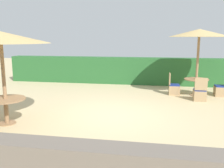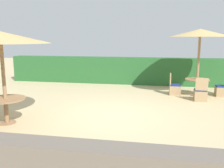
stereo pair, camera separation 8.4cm
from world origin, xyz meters
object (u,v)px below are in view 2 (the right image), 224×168
(round_table_front_left, at_px, (6,104))
(patio_chair_back_right_west, at_px, (175,89))
(patio_chair_back_right_east, at_px, (222,90))
(patio_chair_back_right_south, at_px, (200,94))
(round_table_back_right, at_px, (197,83))
(parasol_front_left, at_px, (0,38))
(parasol_back_right, at_px, (200,33))

(round_table_front_left, bearing_deg, patio_chair_back_right_west, 43.14)
(patio_chair_back_right_east, xyz_separation_m, patio_chair_back_right_south, (-1.01, -0.97, 0.00))
(round_table_front_left, height_order, round_table_back_right, round_table_front_left)
(round_table_back_right, height_order, patio_chair_back_right_west, patio_chair_back_right_west)
(parasol_front_left, height_order, patio_chair_back_right_south, parasol_front_left)
(parasol_front_left, relative_size, patio_chair_back_right_south, 2.88)
(parasol_back_right, relative_size, patio_chair_back_right_south, 2.98)
(patio_chair_back_right_east, height_order, patio_chair_back_right_west, same)
(parasol_front_left, xyz_separation_m, round_table_back_right, (5.86, 4.66, -1.87))
(round_table_front_left, bearing_deg, patio_chair_back_right_south, 32.45)
(patio_chair_back_right_south, bearing_deg, round_table_back_right, 90.39)
(round_table_front_left, relative_size, patio_chair_back_right_west, 1.18)
(parasol_back_right, distance_m, patio_chair_back_right_south, 2.51)
(patio_chair_back_right_east, bearing_deg, patio_chair_back_right_west, 92.11)
(round_table_back_right, bearing_deg, patio_chair_back_right_west, -178.29)
(round_table_back_right, relative_size, patio_chair_back_right_south, 1.09)
(patio_chair_back_right_west, bearing_deg, patio_chair_back_right_south, 45.56)
(parasol_front_left, height_order, round_table_back_right, parasol_front_left)
(patio_chair_back_right_south, distance_m, patio_chair_back_right_west, 1.29)
(round_table_back_right, xyz_separation_m, patio_chair_back_right_south, (0.01, -0.93, -0.29))
(patio_chair_back_right_east, bearing_deg, parasol_back_right, 92.48)
(patio_chair_back_right_south, xyz_separation_m, patio_chair_back_right_west, (-0.92, 0.90, 0.00))
(parasol_back_right, distance_m, patio_chair_back_right_east, 2.55)
(parasol_back_right, height_order, patio_chair_back_right_south, parasol_back_right)
(patio_chair_back_right_south, bearing_deg, round_table_front_left, -147.55)
(round_table_back_right, height_order, patio_chair_back_right_east, patio_chair_back_right_east)
(round_table_front_left, height_order, patio_chair_back_right_west, patio_chair_back_right_west)
(parasol_back_right, relative_size, round_table_back_right, 2.75)
(parasol_back_right, xyz_separation_m, round_table_back_right, (0.00, 0.00, -2.05))
(round_table_front_left, relative_size, parasol_back_right, 0.39)
(parasol_front_left, relative_size, round_table_back_right, 2.65)
(round_table_back_right, bearing_deg, parasol_back_right, 0.00)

